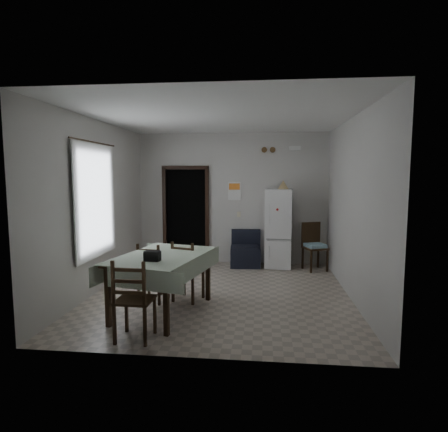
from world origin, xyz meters
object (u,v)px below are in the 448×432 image
at_px(dining_chair_far_right, 188,270).
at_px(dining_chair_near_head, 135,299).
at_px(dining_table, 163,284).
at_px(corner_chair, 315,247).
at_px(dining_chair_far_left, 154,272).
at_px(navy_seat, 245,249).
at_px(fridge, 279,228).

xyz_separation_m(dining_chair_far_right, dining_chair_near_head, (-0.35, -1.47, 0.02)).
bearing_deg(dining_chair_far_right, dining_table, 83.18).
xyz_separation_m(corner_chair, dining_chair_far_left, (-2.78, -2.21, -0.03)).
bearing_deg(navy_seat, corner_chair, -12.09).
height_order(fridge, dining_chair_near_head, fridge).
height_order(corner_chair, dining_chair_near_head, dining_chair_near_head).
distance_m(fridge, dining_chair_far_right, 2.79).
bearing_deg(fridge, dining_table, -114.76).
height_order(navy_seat, dining_table, dining_table).
relative_size(navy_seat, dining_chair_far_right, 0.81).
distance_m(dining_table, dining_chair_far_left, 0.55).
xyz_separation_m(dining_chair_far_left, dining_chair_far_right, (0.53, 0.09, 0.01)).
bearing_deg(dining_chair_far_left, corner_chair, -131.73).
height_order(fridge, dining_chair_far_left, fridge).
distance_m(navy_seat, corner_chair, 1.47).
xyz_separation_m(navy_seat, dining_table, (-1.05, -2.88, 0.04)).
height_order(dining_table, dining_chair_near_head, dining_chair_near_head).
height_order(dining_chair_far_left, dining_chair_far_right, dining_chair_far_right).
relative_size(fridge, navy_seat, 2.17).
distance_m(fridge, dining_chair_near_head, 4.23).
bearing_deg(corner_chair, dining_chair_near_head, -147.78).
height_order(navy_seat, dining_chair_far_left, dining_chair_far_left).
bearing_deg(dining_chair_near_head, navy_seat, -105.63).
height_order(fridge, dining_table, fridge).
bearing_deg(dining_chair_near_head, corner_chair, -124.79).
relative_size(fridge, dining_chair_far_right, 1.76).
distance_m(dining_table, dining_chair_near_head, 0.91).
xyz_separation_m(navy_seat, corner_chair, (1.45, -0.21, 0.11)).
bearing_deg(navy_seat, dining_chair_far_right, -112.92).
bearing_deg(corner_chair, dining_chair_far_left, -163.39).
xyz_separation_m(fridge, dining_table, (-1.76, -2.88, -0.42)).
xyz_separation_m(fridge, corner_chair, (0.75, -0.21, -0.35)).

